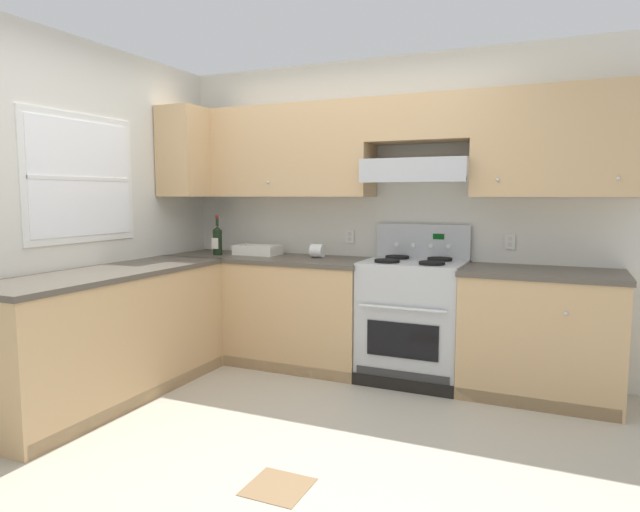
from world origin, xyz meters
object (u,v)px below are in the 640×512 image
wine_bottle (217,240)px  paper_towel_roll (318,251)px  bowl (258,251)px  stove (413,319)px

wine_bottle → paper_towel_roll: size_ratio=2.99×
bowl → paper_towel_roll: bearing=0.8°
stove → bowl: (-1.42, 0.07, 0.46)m
wine_bottle → bowl: wine_bottle is taller
stove → paper_towel_roll: 0.98m
bowl → paper_towel_roll: paper_towel_roll is taller
bowl → wine_bottle: bearing=-155.1°
paper_towel_roll → bowl: bearing=-179.2°
wine_bottle → paper_towel_roll: wine_bottle is taller
stove → paper_towel_roll: (-0.84, 0.08, 0.49)m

